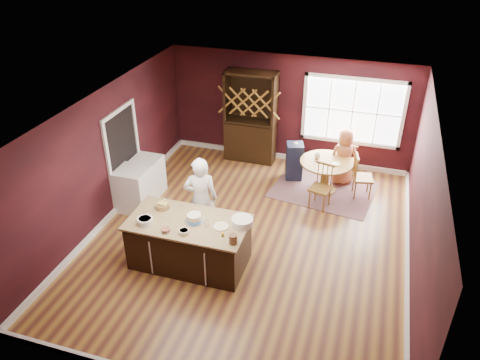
{
  "coord_description": "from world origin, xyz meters",
  "views": [
    {
      "loc": [
        2.0,
        -7.1,
        5.68
      ],
      "look_at": [
        -0.31,
        0.39,
        1.05
      ],
      "focal_mm": 35.0,
      "sensor_mm": 36.0,
      "label": 1
    }
  ],
  "objects_px": {
    "chair_east": "(363,176)",
    "high_chair": "(294,160)",
    "baker": "(201,200)",
    "chair_south": "(321,187)",
    "hutch": "(251,117)",
    "toddler": "(297,148)",
    "dining_table": "(326,170)",
    "seated_woman": "(344,157)",
    "chair_north": "(347,160)",
    "washer": "(134,189)",
    "layer_cake": "(194,218)",
    "dryer": "(148,176)",
    "kitchen_island": "(189,243)"
  },
  "relations": [
    {
      "from": "chair_north",
      "to": "seated_woman",
      "type": "xyz_separation_m",
      "value": [
        -0.07,
        -0.27,
        0.21
      ]
    },
    {
      "from": "dining_table",
      "to": "hutch",
      "type": "relative_size",
      "value": 0.51
    },
    {
      "from": "dining_table",
      "to": "chair_east",
      "type": "distance_m",
      "value": 0.83
    },
    {
      "from": "layer_cake",
      "to": "hutch",
      "type": "distance_m",
      "value": 4.22
    },
    {
      "from": "washer",
      "to": "chair_south",
      "type": "bearing_deg",
      "value": 17.85
    },
    {
      "from": "chair_north",
      "to": "washer",
      "type": "distance_m",
      "value": 4.97
    },
    {
      "from": "seated_woman",
      "to": "chair_north",
      "type": "bearing_deg",
      "value": -125.51
    },
    {
      "from": "kitchen_island",
      "to": "washer",
      "type": "bearing_deg",
      "value": 144.17
    },
    {
      "from": "seated_woman",
      "to": "high_chair",
      "type": "distance_m",
      "value": 1.15
    },
    {
      "from": "toddler",
      "to": "dining_table",
      "type": "bearing_deg",
      "value": -25.02
    },
    {
      "from": "layer_cake",
      "to": "dryer",
      "type": "bearing_deg",
      "value": 135.1
    },
    {
      "from": "baker",
      "to": "dryer",
      "type": "xyz_separation_m",
      "value": [
        -1.75,
        1.17,
        -0.44
      ]
    },
    {
      "from": "toddler",
      "to": "dryer",
      "type": "bearing_deg",
      "value": -151.37
    },
    {
      "from": "toddler",
      "to": "baker",
      "type": "bearing_deg",
      "value": -114.34
    },
    {
      "from": "chair_east",
      "to": "chair_south",
      "type": "distance_m",
      "value": 1.11
    },
    {
      "from": "dining_table",
      "to": "chair_east",
      "type": "relative_size",
      "value": 1.15
    },
    {
      "from": "hutch",
      "to": "toddler",
      "type": "bearing_deg",
      "value": -26.43
    },
    {
      "from": "kitchen_island",
      "to": "chair_south",
      "type": "bearing_deg",
      "value": 52.1
    },
    {
      "from": "chair_north",
      "to": "hutch",
      "type": "distance_m",
      "value": 2.56
    },
    {
      "from": "chair_east",
      "to": "toddler",
      "type": "xyz_separation_m",
      "value": [
        -1.58,
        0.34,
        0.3
      ]
    },
    {
      "from": "baker",
      "to": "chair_south",
      "type": "bearing_deg",
      "value": -159.02
    },
    {
      "from": "chair_east",
      "to": "high_chair",
      "type": "height_order",
      "value": "chair_east"
    },
    {
      "from": "dining_table",
      "to": "toddler",
      "type": "distance_m",
      "value": 0.87
    },
    {
      "from": "high_chair",
      "to": "hutch",
      "type": "bearing_deg",
      "value": 136.65
    },
    {
      "from": "dining_table",
      "to": "chair_south",
      "type": "distance_m",
      "value": 0.73
    },
    {
      "from": "chair_north",
      "to": "chair_south",
      "type": "bearing_deg",
      "value": 61.89
    },
    {
      "from": "dining_table",
      "to": "baker",
      "type": "relative_size",
      "value": 0.67
    },
    {
      "from": "dining_table",
      "to": "layer_cake",
      "type": "xyz_separation_m",
      "value": [
        -1.86,
        -3.21,
        0.46
      ]
    },
    {
      "from": "dining_table",
      "to": "dryer",
      "type": "xyz_separation_m",
      "value": [
        -3.78,
        -1.3,
        -0.09
      ]
    },
    {
      "from": "baker",
      "to": "chair_north",
      "type": "distance_m",
      "value": 4.06
    },
    {
      "from": "high_chair",
      "to": "baker",
      "type": "bearing_deg",
      "value": -129.9
    },
    {
      "from": "chair_north",
      "to": "high_chair",
      "type": "bearing_deg",
      "value": 5.97
    },
    {
      "from": "chair_east",
      "to": "seated_woman",
      "type": "bearing_deg",
      "value": 34.39
    },
    {
      "from": "kitchen_island",
      "to": "baker",
      "type": "relative_size",
      "value": 1.2
    },
    {
      "from": "chair_east",
      "to": "seated_woman",
      "type": "distance_m",
      "value": 0.71
    },
    {
      "from": "washer",
      "to": "layer_cake",
      "type": "bearing_deg",
      "value": -33.54
    },
    {
      "from": "dining_table",
      "to": "high_chair",
      "type": "distance_m",
      "value": 0.86
    },
    {
      "from": "chair_south",
      "to": "baker",
      "type": "bearing_deg",
      "value": -125.73
    },
    {
      "from": "high_chair",
      "to": "chair_south",
      "type": "bearing_deg",
      "value": -69.97
    },
    {
      "from": "layer_cake",
      "to": "hutch",
      "type": "height_order",
      "value": "hutch"
    },
    {
      "from": "dining_table",
      "to": "chair_north",
      "type": "distance_m",
      "value": 0.86
    },
    {
      "from": "kitchen_island",
      "to": "chair_east",
      "type": "bearing_deg",
      "value": 49.35
    },
    {
      "from": "kitchen_island",
      "to": "high_chair",
      "type": "height_order",
      "value": "high_chair"
    },
    {
      "from": "chair_south",
      "to": "washer",
      "type": "bearing_deg",
      "value": -148.65
    },
    {
      "from": "layer_cake",
      "to": "dryer",
      "type": "height_order",
      "value": "layer_cake"
    },
    {
      "from": "layer_cake",
      "to": "washer",
      "type": "height_order",
      "value": "layer_cake"
    },
    {
      "from": "layer_cake",
      "to": "dryer",
      "type": "distance_m",
      "value": 2.76
    },
    {
      "from": "high_chair",
      "to": "washer",
      "type": "relative_size",
      "value": 1.0
    },
    {
      "from": "kitchen_island",
      "to": "hutch",
      "type": "xyz_separation_m",
      "value": [
        -0.09,
        4.25,
        0.71
      ]
    },
    {
      "from": "chair_east",
      "to": "washer",
      "type": "height_order",
      "value": "chair_east"
    }
  ]
}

